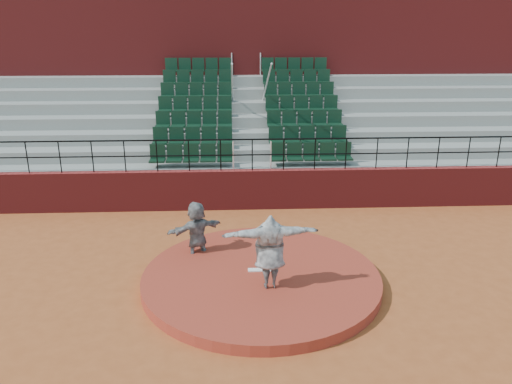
# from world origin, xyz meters

# --- Properties ---
(ground) EXTENTS (90.00, 90.00, 0.00)m
(ground) POSITION_xyz_m (0.00, 0.00, 0.00)
(ground) COLOR #A04C24
(ground) RESTS_ON ground
(pitchers_mound) EXTENTS (5.50, 5.50, 0.25)m
(pitchers_mound) POSITION_xyz_m (0.00, 0.00, 0.12)
(pitchers_mound) COLOR maroon
(pitchers_mound) RESTS_ON ground
(pitching_rubber) EXTENTS (0.60, 0.15, 0.03)m
(pitching_rubber) POSITION_xyz_m (0.00, 0.15, 0.27)
(pitching_rubber) COLOR white
(pitching_rubber) RESTS_ON pitchers_mound
(boundary_wall) EXTENTS (24.00, 0.30, 1.30)m
(boundary_wall) POSITION_xyz_m (0.00, 5.00, 0.65)
(boundary_wall) COLOR maroon
(boundary_wall) RESTS_ON ground
(wall_railing) EXTENTS (24.04, 0.05, 1.03)m
(wall_railing) POSITION_xyz_m (0.00, 5.00, 2.03)
(wall_railing) COLOR black
(wall_railing) RESTS_ON boundary_wall
(seating_deck) EXTENTS (24.00, 5.97, 4.63)m
(seating_deck) POSITION_xyz_m (0.00, 8.65, 1.43)
(seating_deck) COLOR gray
(seating_deck) RESTS_ON ground
(press_box_facade) EXTENTS (24.00, 3.00, 7.10)m
(press_box_facade) POSITION_xyz_m (0.00, 12.60, 3.55)
(press_box_facade) COLOR maroon
(press_box_facade) RESTS_ON ground
(pitcher) EXTENTS (2.12, 0.77, 1.68)m
(pitcher) POSITION_xyz_m (0.15, -0.60, 1.09)
(pitcher) COLOR black
(pitcher) RESTS_ON pitchers_mound
(fielder) EXTENTS (1.50, 1.10, 1.57)m
(fielder) POSITION_xyz_m (-1.55, 1.28, 0.79)
(fielder) COLOR black
(fielder) RESTS_ON ground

